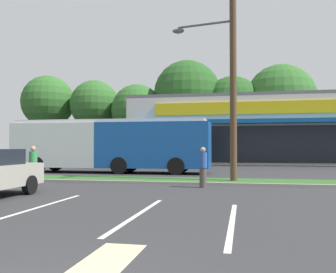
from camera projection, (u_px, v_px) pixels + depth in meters
name	position (u px, v px, depth m)	size (l,w,h in m)	color
grass_median	(189.00, 181.00, 17.05)	(56.00, 2.20, 0.12)	#2D5B23
curb_lip	(184.00, 183.00, 15.85)	(56.00, 0.24, 0.12)	gray
parking_stripe_1	(40.00, 207.00, 10.01)	(0.12, 4.80, 0.01)	silver
parking_stripe_2	(138.00, 214.00, 8.91)	(0.12, 4.80, 0.01)	silver
parking_stripe_3	(232.00, 222.00, 8.01)	(0.12, 4.80, 0.01)	silver
lot_arrow	(109.00, 258.00, 5.41)	(0.70, 1.60, 0.01)	beige
storefront_building	(277.00, 131.00, 37.08)	(27.70, 12.36, 6.34)	beige
tree_far_left	(48.00, 102.00, 51.62)	(7.18, 7.18, 11.36)	#473323
tree_left	(95.00, 105.00, 49.90)	(6.48, 6.48, 10.41)	#473323
tree_mid_left	(137.00, 110.00, 47.29)	(6.48, 6.48, 9.45)	#473323
tree_mid	(187.00, 94.00, 46.42)	(8.24, 8.24, 12.25)	#473323
tree_mid_right	(233.00, 106.00, 45.43)	(7.20, 7.20, 10.13)	#473323
tree_right	(281.00, 99.00, 44.95)	(8.39, 8.39, 11.46)	#473323
utility_pole	(230.00, 63.00, 16.70)	(3.13, 2.38, 10.01)	#4C3826
city_bus	(111.00, 144.00, 23.20)	(12.31, 2.83, 3.25)	#144793
car_0	(107.00, 158.00, 28.90)	(4.59, 1.94, 1.42)	black
pedestrian_near_bench	(203.00, 167.00, 14.80)	(0.32, 0.32, 1.59)	#47423D
pedestrian_by_pole	(33.00, 166.00, 15.21)	(0.33, 0.33, 1.64)	#47423D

